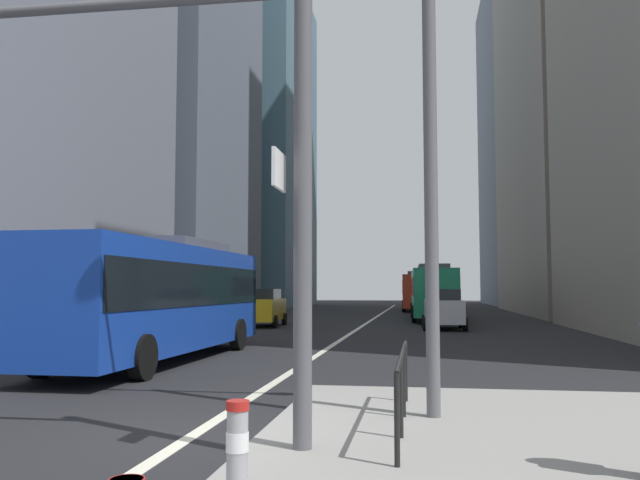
# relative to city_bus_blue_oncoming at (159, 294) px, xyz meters

# --- Properties ---
(ground_plane) EXTENTS (160.00, 160.00, 0.00)m
(ground_plane) POSITION_rel_city_bus_blue_oncoming_xyz_m (4.04, 11.33, -1.84)
(ground_plane) COLOR black
(lane_centre_line) EXTENTS (0.20, 80.00, 0.01)m
(lane_centre_line) POSITION_rel_city_bus_blue_oncoming_xyz_m (4.04, 21.33, -1.83)
(lane_centre_line) COLOR beige
(lane_centre_line) RESTS_ON ground
(office_tower_left_mid) EXTENTS (10.22, 17.09, 35.84)m
(office_tower_left_mid) POSITION_rel_city_bus_blue_oncoming_xyz_m (-11.96, 30.76, 16.09)
(office_tower_left_mid) COLOR slate
(office_tower_left_mid) RESTS_ON ground
(office_tower_left_far) EXTENTS (12.42, 19.28, 36.10)m
(office_tower_left_far) POSITION_rel_city_bus_blue_oncoming_xyz_m (-11.96, 54.15, 16.22)
(office_tower_left_far) COLOR slate
(office_tower_left_far) RESTS_ON ground
(office_tower_right_far) EXTENTS (11.74, 22.78, 39.38)m
(office_tower_right_far) POSITION_rel_city_bus_blue_oncoming_xyz_m (21.04, 64.03, 17.85)
(office_tower_right_far) COLOR slate
(office_tower_right_far) RESTS_ON ground
(city_bus_blue_oncoming) EXTENTS (2.82, 11.12, 3.40)m
(city_bus_blue_oncoming) POSITION_rel_city_bus_blue_oncoming_xyz_m (0.00, 0.00, 0.00)
(city_bus_blue_oncoming) COLOR #14389E
(city_bus_blue_oncoming) RESTS_ON ground
(city_bus_red_receding) EXTENTS (2.91, 11.85, 3.40)m
(city_bus_red_receding) POSITION_rel_city_bus_blue_oncoming_xyz_m (7.81, 24.92, 0.00)
(city_bus_red_receding) COLOR #198456
(city_bus_red_receding) RESTS_ON ground
(city_bus_red_distant) EXTENTS (2.70, 11.70, 3.40)m
(city_bus_red_distant) POSITION_rel_city_bus_blue_oncoming_xyz_m (6.89, 41.70, 0.00)
(city_bus_red_distant) COLOR red
(city_bus_red_distant) RESTS_ON ground
(car_oncoming_mid) EXTENTS (2.22, 4.54, 1.94)m
(car_oncoming_mid) POSITION_rel_city_bus_blue_oncoming_xyz_m (-1.08, 16.44, -0.85)
(car_oncoming_mid) COLOR gold
(car_oncoming_mid) RESTS_ON ground
(car_receding_near) EXTENTS (2.11, 4.04, 1.94)m
(car_receding_near) POSITION_rel_city_bus_blue_oncoming_xyz_m (8.17, 15.28, -0.85)
(car_receding_near) COLOR silver
(car_receding_near) RESTS_ON ground
(traffic_signal_gantry) EXTENTS (5.64, 0.65, 6.00)m
(traffic_signal_gantry) POSITION_rel_city_bus_blue_oncoming_xyz_m (3.88, -9.58, 2.25)
(traffic_signal_gantry) COLOR #515156
(traffic_signal_gantry) RESTS_ON median_island
(street_lamp_post) EXTENTS (5.50, 0.32, 8.00)m
(street_lamp_post) POSITION_rel_city_bus_blue_oncoming_xyz_m (7.26, -7.45, 3.45)
(street_lamp_post) COLOR #56565B
(street_lamp_post) RESTS_ON median_island
(bollard_left) EXTENTS (0.20, 0.20, 0.89)m
(bollard_left) POSITION_rel_city_bus_blue_oncoming_xyz_m (5.57, -11.70, -1.19)
(bollard_left) COLOR #99999E
(bollard_left) RESTS_ON median_island
(pedestrian_railing) EXTENTS (0.06, 4.04, 0.98)m
(pedestrian_railing) POSITION_rel_city_bus_blue_oncoming_xyz_m (6.84, -8.19, -0.97)
(pedestrian_railing) COLOR black
(pedestrian_railing) RESTS_ON median_island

